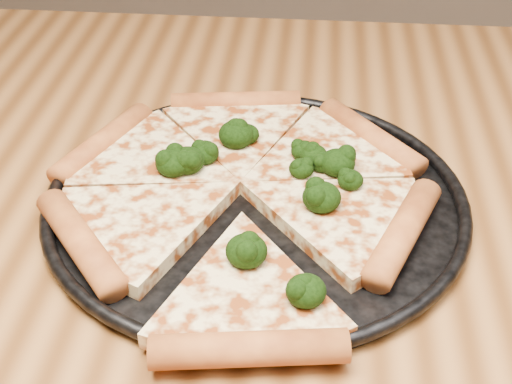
{
  "coord_description": "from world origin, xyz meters",
  "views": [
    {
      "loc": [
        0.03,
        -0.47,
        1.13
      ],
      "look_at": [
        -0.02,
        0.04,
        0.77
      ],
      "focal_mm": 51.78,
      "sensor_mm": 36.0,
      "label": 1
    }
  ],
  "objects": [
    {
      "name": "broccoli_florets",
      "position": [
        -0.01,
        0.04,
        0.78
      ],
      "size": [
        0.18,
        0.23,
        0.02
      ],
      "color": "black",
      "rests_on": "pizza"
    },
    {
      "name": "dining_table",
      "position": [
        0.0,
        0.0,
        0.66
      ],
      "size": [
        1.2,
        0.9,
        0.75
      ],
      "color": "brown",
      "rests_on": "ground"
    },
    {
      "name": "pizza_pan",
      "position": [
        -0.02,
        0.04,
        0.76
      ],
      "size": [
        0.36,
        0.36,
        0.02
      ],
      "color": "black",
      "rests_on": "dining_table"
    },
    {
      "name": "pizza",
      "position": [
        -0.03,
        0.04,
        0.77
      ],
      "size": [
        0.34,
        0.37,
        0.02
      ],
      "rotation": [
        0.0,
        0.0,
        0.14
      ],
      "color": "beige",
      "rests_on": "pizza_pan"
    }
  ]
}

